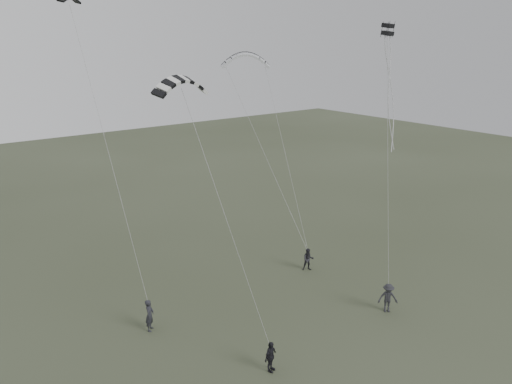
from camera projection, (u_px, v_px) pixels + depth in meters
ground at (301, 335)px, 28.38m from camera, size 140.00×140.00×0.00m
flyer_left at (150, 315)px, 28.63m from camera, size 0.81×0.83×1.92m
flyer_right at (308, 259)px, 36.21m from camera, size 1.02×0.97×1.66m
flyer_center at (271, 357)px, 25.09m from camera, size 1.05×0.71×1.66m
flyer_far at (388, 298)px, 30.59m from camera, size 1.38×1.30×1.87m
kite_pale_large at (245, 54)px, 38.51m from camera, size 3.80×3.01×1.70m
kite_striped at (181, 79)px, 22.38m from camera, size 2.84×1.36×1.26m
kite_box at (388, 29)px, 30.24m from camera, size 0.59×0.69×0.76m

